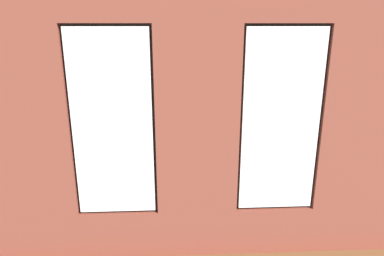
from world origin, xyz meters
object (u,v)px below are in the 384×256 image
object	(u,v)px
tv_flatscreen	(59,118)
potted_plant_beside_window_right	(76,187)
couch_left	(299,149)
couch_by_window	(167,203)
media_console	(63,148)
coffee_table	(197,148)
remote_gray	(204,148)
candle_jar	(197,143)
potted_plant_corner_far_left	(365,184)
cup_ceramic	(173,146)
papasan_chair	(181,121)
potted_plant_mid_room_small	(216,135)
potted_plant_corner_near_left	(279,116)
potted_plant_near_tv	(74,152)
potted_plant_foreground_right	(90,105)
table_plant_small	(218,138)

from	to	relation	value
tv_flatscreen	potted_plant_beside_window_right	distance (m)	2.82
couch_left	potted_plant_beside_window_right	xyz separation A→B (m)	(3.85, 2.15, 0.33)
couch_by_window	media_console	xyz separation A→B (m)	(2.22, -2.51, -0.05)
coffee_table	remote_gray	size ratio (longest dim) A/B	9.39
candle_jar	potted_plant_beside_window_right	bearing A→B (deg)	50.45
tv_flatscreen	potted_plant_corner_far_left	xyz separation A→B (m)	(-5.01, 2.61, -0.32)
cup_ceramic	papasan_chair	world-z (taller)	papasan_chair
media_console	potted_plant_corner_far_left	size ratio (longest dim) A/B	1.03
couch_left	candle_jar	world-z (taller)	couch_left
remote_gray	potted_plant_mid_room_small	world-z (taller)	potted_plant_mid_room_small
potted_plant_mid_room_small	media_console	bearing A→B (deg)	8.52
papasan_chair	coffee_table	bearing A→B (deg)	98.85
papasan_chair	potted_plant_corner_near_left	distance (m)	2.50
candle_jar	potted_plant_near_tv	size ratio (longest dim) A/B	0.12
media_console	potted_plant_mid_room_small	size ratio (longest dim) A/B	2.31
potted_plant_beside_window_right	potted_plant_corner_near_left	world-z (taller)	potted_plant_beside_window_right
cup_ceramic	potted_plant_foreground_right	distance (m)	2.86
couch_by_window	papasan_chair	world-z (taller)	couch_by_window
potted_plant_near_tv	potted_plant_foreground_right	distance (m)	2.47
remote_gray	tv_flatscreen	world-z (taller)	tv_flatscreen
table_plant_small	potted_plant_corner_near_left	xyz separation A→B (m)	(-1.78, -1.76, -0.03)
remote_gray	potted_plant_corner_near_left	distance (m)	2.93
potted_plant_beside_window_right	couch_by_window	bearing A→B (deg)	-175.23
couch_left	coffee_table	world-z (taller)	couch_left
tv_flatscreen	potted_plant_corner_far_left	size ratio (longest dim) A/B	0.93
papasan_chair	potted_plant_near_tv	world-z (taller)	potted_plant_near_tv
table_plant_small	media_console	size ratio (longest dim) A/B	0.15
couch_left	potted_plant_near_tv	xyz separation A→B (m)	(4.31, 0.59, 0.25)
couch_by_window	potted_plant_beside_window_right	bearing A→B (deg)	4.77
candle_jar	table_plant_small	size ratio (longest dim) A/B	0.64
potted_plant_mid_room_small	potted_plant_near_tv	xyz separation A→B (m)	(2.73, 1.54, 0.23)
remote_gray	potted_plant_beside_window_right	distance (m)	2.78
candle_jar	potted_plant_beside_window_right	size ratio (longest dim) A/B	0.10
couch_left	potted_plant_beside_window_right	size ratio (longest dim) A/B	1.52
table_plant_small	potted_plant_corner_far_left	distance (m)	2.91
table_plant_small	couch_left	bearing A→B (deg)	174.72
papasan_chair	candle_jar	bearing A→B (deg)	98.85
cup_ceramic	potted_plant_corner_far_left	xyz separation A→B (m)	(-2.70, 2.02, 0.11)
table_plant_small	remote_gray	world-z (taller)	table_plant_small
table_plant_small	potted_plant_beside_window_right	world-z (taller)	potted_plant_beside_window_right
cup_ceramic	potted_plant_foreground_right	xyz separation A→B (m)	(2.02, -1.98, 0.38)
remote_gray	tv_flatscreen	xyz separation A→B (m)	(2.91, -0.60, 0.47)
potted_plant_foreground_right	coffee_table	bearing A→B (deg)	143.46
tv_flatscreen	potted_plant_near_tv	world-z (taller)	tv_flatscreen
remote_gray	potted_plant_foreground_right	world-z (taller)	potted_plant_foreground_right
candle_jar	remote_gray	xyz separation A→B (m)	(-0.12, 0.13, -0.05)
cup_ceramic	candle_jar	xyz separation A→B (m)	(-0.48, -0.13, 0.01)
cup_ceramic	papasan_chair	size ratio (longest dim) A/B	0.08
potted_plant_corner_near_left	potted_plant_foreground_right	size ratio (longest dim) A/B	0.79
papasan_chair	potted_plant_near_tv	size ratio (longest dim) A/B	1.13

